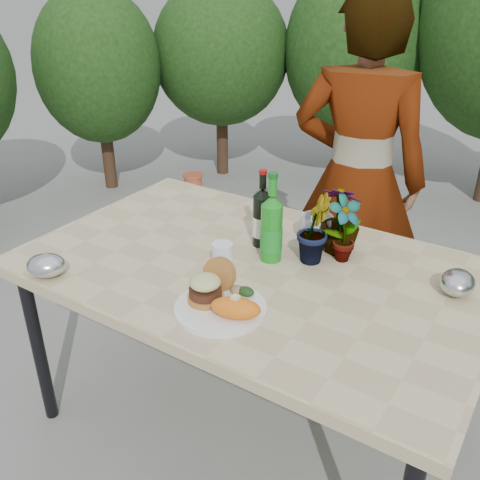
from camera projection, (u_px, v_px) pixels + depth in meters
The scene contains 17 objects.
ground at pixel (251, 421), 2.21m from camera, with size 80.00×80.00×0.00m, color slate.
patio_table at pixel (252, 278), 1.89m from camera, with size 1.60×1.00×0.75m.
dinner_plate at pixel (220, 308), 1.61m from camera, with size 0.28×0.28×0.01m, color white.
burger_stack at pixel (209, 285), 1.63m from camera, with size 0.11×0.16×0.11m.
sweet_potato at pixel (236, 308), 1.55m from camera, with size 0.15×0.08×0.06m, color orange.
grilled_veg at pixel (242, 291), 1.66m from camera, with size 0.08×0.05×0.03m.
wine_bottle at pixel (262, 218), 1.95m from camera, with size 0.07×0.07×0.29m.
sparkling_water at pixel (271, 229), 1.85m from camera, with size 0.08×0.08×0.32m.
plastic_cup at pixel (223, 256), 1.82m from camera, with size 0.07×0.07×0.10m, color white.
seedling_left at pixel (344, 229), 1.84m from camera, with size 0.13×0.09×0.25m, color #2B5A1E.
seedling_mid at pixel (314, 229), 1.84m from camera, with size 0.13×0.11×0.24m, color #2F5E20.
seedling_right at pixel (341, 219), 1.90m from camera, with size 0.14×0.14×0.25m, color #285C1F.
blue_bowl at pixel (317, 228), 2.01m from camera, with size 0.13×0.13×0.10m, color silver.
foil_packet_left at pixel (46, 265), 1.78m from camera, with size 0.13×0.11×0.08m, color silver.
foil_packet_right at pixel (458, 282), 1.69m from camera, with size 0.13×0.11×0.08m, color #B2B4B9.
person at pixel (357, 180), 2.39m from camera, with size 0.60×0.39×1.65m, color #9D634E.
terracotta_pot at pixel (193, 182), 4.46m from camera, with size 0.17×0.17×0.14m.
Camera 1 is at (0.85, -1.38, 1.68)m, focal length 40.00 mm.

